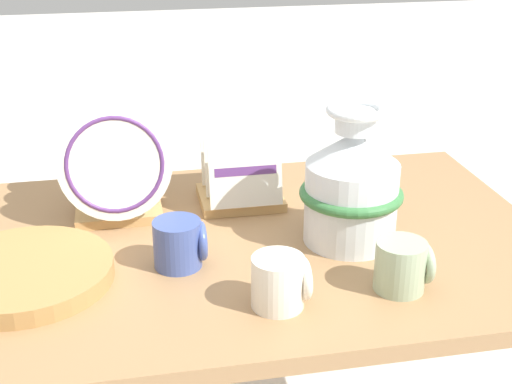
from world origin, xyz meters
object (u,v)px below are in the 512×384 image
ceramic_vase (352,185)px  mug_sage_glaze (403,266)px  dish_rack_round_plates (116,172)px  mug_cream_glaze (281,282)px  wicker_charger_stack (24,273)px  mug_cobalt_glaze (180,243)px  dish_rack_square_plates (242,180)px

ceramic_vase → mug_sage_glaze: bearing=-80.4°
dish_rack_round_plates → mug_cream_glaze: (0.28, -0.44, -0.06)m
wicker_charger_stack → mug_cobalt_glaze: 0.30m
mug_cobalt_glaze → mug_sage_glaze: bearing=-22.9°
dish_rack_round_plates → mug_cobalt_glaze: size_ratio=2.58×
ceramic_vase → dish_rack_square_plates: bearing=128.2°
mug_cobalt_glaze → mug_cream_glaze: bearing=-48.2°
ceramic_vase → mug_cream_glaze: size_ratio=2.85×
dish_rack_round_plates → mug_sage_glaze: (0.52, -0.43, -0.06)m
dish_rack_square_plates → mug_cream_glaze: 0.47m
ceramic_vase → wicker_charger_stack: bearing=-176.1°
dish_rack_round_plates → dish_rack_square_plates: 0.30m
dish_rack_square_plates → wicker_charger_stack: 0.56m
dish_rack_square_plates → mug_cobalt_glaze: (-0.18, -0.28, -0.01)m
mug_cobalt_glaze → wicker_charger_stack: bearing=-179.1°
dish_rack_square_plates → mug_cream_glaze: size_ratio=1.86×
wicker_charger_stack → mug_sage_glaze: (0.70, -0.17, 0.03)m
dish_rack_square_plates → mug_sage_glaze: bearing=-63.5°
wicker_charger_stack → mug_cream_glaze: (0.47, -0.18, 0.03)m
dish_rack_round_plates → dish_rack_square_plates: (0.29, 0.02, -0.05)m
dish_rack_round_plates → mug_cobalt_glaze: (0.12, -0.26, -0.06)m
dish_rack_square_plates → mug_sage_glaze: dish_rack_square_plates is taller
wicker_charger_stack → mug_sage_glaze: bearing=-13.2°
mug_cobalt_glaze → mug_sage_glaze: size_ratio=1.00×
wicker_charger_stack → mug_sage_glaze: 0.72m
ceramic_vase → mug_cobalt_glaze: bearing=-173.7°
ceramic_vase → wicker_charger_stack: (-0.67, -0.05, -0.11)m
ceramic_vase → dish_rack_square_plates: ceramic_vase is taller
dish_rack_round_plates → dish_rack_square_plates: size_ratio=1.39×
mug_sage_glaze → mug_cobalt_glaze: bearing=157.1°
mug_cream_glaze → dish_rack_round_plates: bearing=122.3°
ceramic_vase → mug_cobalt_glaze: (-0.37, -0.04, -0.08)m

